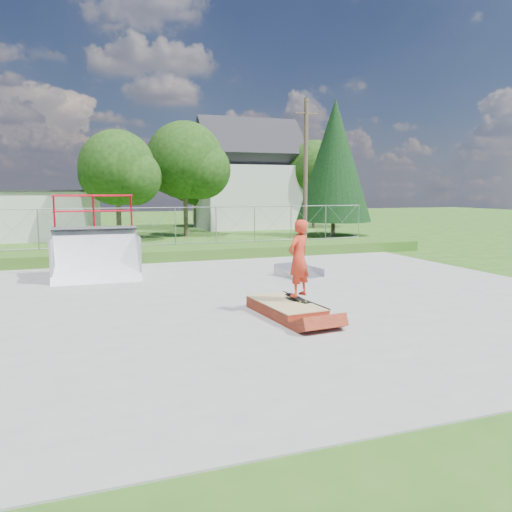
% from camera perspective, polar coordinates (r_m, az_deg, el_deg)
% --- Properties ---
extents(ground, '(120.00, 120.00, 0.00)m').
position_cam_1_polar(ground, '(14.13, -1.10, -5.14)').
color(ground, '#295D1A').
rests_on(ground, ground).
extents(concrete_pad, '(20.00, 16.00, 0.04)m').
position_cam_1_polar(concrete_pad, '(14.13, -1.10, -5.06)').
color(concrete_pad, gray).
rests_on(concrete_pad, ground).
extents(grass_berm, '(24.00, 3.00, 0.50)m').
position_cam_1_polar(grass_berm, '(23.16, -8.68, 0.40)').
color(grass_berm, '#295D1A').
rests_on(grass_berm, ground).
extents(grind_box, '(1.33, 2.42, 0.35)m').
position_cam_1_polar(grind_box, '(12.50, 3.38, -6.04)').
color(grind_box, maroon).
rests_on(grind_box, concrete_pad).
extents(quarter_pipe, '(2.97, 2.53, 2.92)m').
position_cam_1_polar(quarter_pipe, '(18.21, -17.90, 2.01)').
color(quarter_pipe, '#AEB1B6').
rests_on(quarter_pipe, concrete_pad).
extents(flat_bank_ramp, '(1.56, 1.63, 0.40)m').
position_cam_1_polar(flat_bank_ramp, '(18.02, 5.00, -1.75)').
color(flat_bank_ramp, '#AEB1B6').
rests_on(flat_bank_ramp, concrete_pad).
extents(skateboard, '(0.44, 0.82, 0.13)m').
position_cam_1_polar(skateboard, '(12.62, 4.84, -4.90)').
color(skateboard, black).
rests_on(skateboard, grind_box).
extents(skater, '(0.84, 0.75, 1.92)m').
position_cam_1_polar(skater, '(12.45, 4.89, -0.58)').
color(skater, red).
rests_on(skater, grind_box).
extents(chain_link_fence, '(20.00, 0.06, 1.80)m').
position_cam_1_polar(chain_link_fence, '(24.03, -9.20, 3.40)').
color(chain_link_fence, gray).
rests_on(chain_link_fence, grass_berm).
extents(utility_building_flat, '(10.00, 6.00, 3.00)m').
position_cam_1_polar(utility_building_flat, '(35.28, -25.71, 4.22)').
color(utility_building_flat, beige).
rests_on(utility_building_flat, ground).
extents(gable_house, '(8.40, 6.08, 8.94)m').
position_cam_1_polar(gable_house, '(41.31, -0.88, 8.59)').
color(gable_house, beige).
rests_on(gable_house, ground).
extents(utility_pole, '(0.24, 0.24, 8.00)m').
position_cam_1_polar(utility_pole, '(27.76, 5.68, 9.38)').
color(utility_pole, '#4F3D31').
rests_on(utility_pole, ground).
extents(tree_left_near, '(4.76, 4.48, 6.65)m').
position_cam_1_polar(tree_left_near, '(31.03, -15.09, 9.40)').
color(tree_left_near, '#4F3D31').
rests_on(tree_left_near, ground).
extents(tree_center, '(5.44, 5.12, 7.60)m').
position_cam_1_polar(tree_center, '(33.69, -7.59, 10.47)').
color(tree_center, '#4F3D31').
rests_on(tree_center, ground).
extents(tree_right_far, '(5.10, 4.80, 7.12)m').
position_cam_1_polar(tree_right_far, '(41.37, 7.13, 9.51)').
color(tree_right_far, '#4F3D31').
rests_on(tree_right_far, ground).
extents(tree_back_mid, '(4.08, 3.84, 5.70)m').
position_cam_1_polar(tree_back_mid, '(42.04, -6.66, 8.24)').
color(tree_back_mid, '#4F3D31').
rests_on(tree_back_mid, ground).
extents(conifer_tree, '(5.04, 5.04, 9.10)m').
position_cam_1_polar(conifer_tree, '(34.31, 8.96, 10.73)').
color(conifer_tree, '#4F3D31').
rests_on(conifer_tree, ground).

